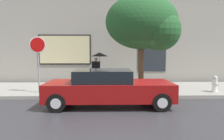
{
  "coord_description": "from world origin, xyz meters",
  "views": [
    {
      "loc": [
        -0.61,
        -7.48,
        2.01
      ],
      "look_at": [
        -0.43,
        1.8,
        1.2
      ],
      "focal_mm": 32.01,
      "sensor_mm": 36.0,
      "label": 1
    }
  ],
  "objects_px": {
    "pedestrian_with_umbrella": "(98,59)",
    "street_tree": "(145,24)",
    "fire_hydrant": "(215,84)",
    "parked_car": "(108,88)",
    "stop_sign": "(38,53)"
  },
  "relations": [
    {
      "from": "fire_hydrant",
      "to": "street_tree",
      "type": "height_order",
      "value": "street_tree"
    },
    {
      "from": "parked_car",
      "to": "fire_hydrant",
      "type": "relative_size",
      "value": 6.03
    },
    {
      "from": "parked_car",
      "to": "stop_sign",
      "type": "xyz_separation_m",
      "value": [
        -3.22,
        1.82,
        1.31
      ]
    },
    {
      "from": "parked_car",
      "to": "pedestrian_with_umbrella",
      "type": "height_order",
      "value": "pedestrian_with_umbrella"
    },
    {
      "from": "parked_car",
      "to": "stop_sign",
      "type": "distance_m",
      "value": 3.92
    },
    {
      "from": "fire_hydrant",
      "to": "pedestrian_with_umbrella",
      "type": "distance_m",
      "value": 6.01
    },
    {
      "from": "pedestrian_with_umbrella",
      "to": "street_tree",
      "type": "bearing_deg",
      "value": -39.83
    },
    {
      "from": "street_tree",
      "to": "parked_car",
      "type": "bearing_deg",
      "value": -133.49
    },
    {
      "from": "street_tree",
      "to": "stop_sign",
      "type": "relative_size",
      "value": 1.74
    },
    {
      "from": "pedestrian_with_umbrella",
      "to": "street_tree",
      "type": "relative_size",
      "value": 0.41
    },
    {
      "from": "fire_hydrant",
      "to": "street_tree",
      "type": "distance_m",
      "value": 4.35
    },
    {
      "from": "parked_car",
      "to": "pedestrian_with_umbrella",
      "type": "bearing_deg",
      "value": 98.18
    },
    {
      "from": "fire_hydrant",
      "to": "stop_sign",
      "type": "bearing_deg",
      "value": 179.72
    },
    {
      "from": "parked_car",
      "to": "stop_sign",
      "type": "relative_size",
      "value": 1.8
    },
    {
      "from": "pedestrian_with_umbrella",
      "to": "street_tree",
      "type": "xyz_separation_m",
      "value": [
        2.25,
        -1.87,
        1.69
      ]
    }
  ]
}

